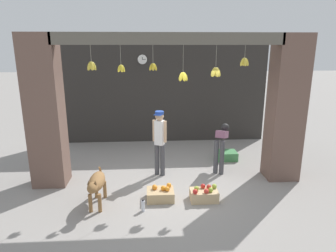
{
  "coord_description": "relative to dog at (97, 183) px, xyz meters",
  "views": [
    {
      "loc": [
        -0.41,
        -6.03,
        2.99
      ],
      "look_at": [
        0.0,
        0.48,
        1.23
      ],
      "focal_mm": 32.0,
      "sensor_mm": 36.0,
      "label": 1
    }
  ],
  "objects": [
    {
      "name": "shop_pillar_left",
      "position": [
        -1.18,
        1.07,
        1.15
      ],
      "size": [
        0.7,
        0.6,
        3.24
      ],
      "primitive_type": "cube",
      "color": "brown",
      "rests_on": "ground_plane"
    },
    {
      "name": "fruit_crate_oranges",
      "position": [
        1.22,
        0.17,
        -0.35
      ],
      "size": [
        0.54,
        0.42,
        0.3
      ],
      "color": "tan",
      "rests_on": "ground_plane"
    },
    {
      "name": "worker_stooping",
      "position": [
        2.76,
        1.55,
        0.26
      ],
      "size": [
        0.5,
        0.8,
        1.09
      ],
      "rotation": [
        0.0,
        0.0,
        -0.42
      ],
      "color": "#424247",
      "rests_on": "ground_plane"
    },
    {
      "name": "storefront_awning",
      "position": [
        1.44,
        0.89,
        2.61
      ],
      "size": [
        4.63,
        0.29,
        0.97
      ],
      "color": "#5B564C"
    },
    {
      "name": "dog",
      "position": [
        0.0,
        0.0,
        0.0
      ],
      "size": [
        0.31,
        1.03,
        0.69
      ],
      "rotation": [
        0.0,
        0.0,
        -1.6
      ],
      "color": "olive",
      "rests_on": "ground_plane"
    },
    {
      "name": "produce_box_green",
      "position": [
        3.08,
        2.24,
        -0.35
      ],
      "size": [
        0.55,
        0.43,
        0.22
      ],
      "primitive_type": "cube",
      "color": "#42844C",
      "rests_on": "ground_plane"
    },
    {
      "name": "shop_back_wall",
      "position": [
        1.44,
        4.03,
        1.15
      ],
      "size": [
        6.53,
        0.12,
        3.24
      ],
      "primitive_type": "cube",
      "color": "#2D2B28",
      "rests_on": "ground_plane"
    },
    {
      "name": "shopkeeper",
      "position": [
        1.25,
        1.35,
        0.44
      ],
      "size": [
        0.32,
        0.29,
        1.56
      ],
      "rotation": [
        0.0,
        0.0,
        2.75
      ],
      "color": "#424247",
      "rests_on": "ground_plane"
    },
    {
      "name": "water_bottle",
      "position": [
        0.88,
        -0.25,
        -0.36
      ],
      "size": [
        0.07,
        0.07,
        0.23
      ],
      "color": "silver",
      "rests_on": "ground_plane"
    },
    {
      "name": "fruit_crate_apples",
      "position": [
        2.08,
        0.08,
        -0.34
      ],
      "size": [
        0.54,
        0.36,
        0.3
      ],
      "color": "tan",
      "rests_on": "ground_plane"
    },
    {
      "name": "wall_clock",
      "position": [
        0.84,
        3.95,
        2.12
      ],
      "size": [
        0.3,
        0.03,
        0.3
      ],
      "color": "black"
    },
    {
      "name": "shop_pillar_right",
      "position": [
        4.05,
        1.07,
        1.15
      ],
      "size": [
        0.7,
        0.6,
        3.24
      ],
      "primitive_type": "cube",
      "color": "brown",
      "rests_on": "ground_plane"
    },
    {
      "name": "ground_plane",
      "position": [
        1.44,
        0.77,
        -0.47
      ],
      "size": [
        60.0,
        60.0,
        0.0
      ],
      "primitive_type": "plane",
      "color": "gray"
    }
  ]
}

